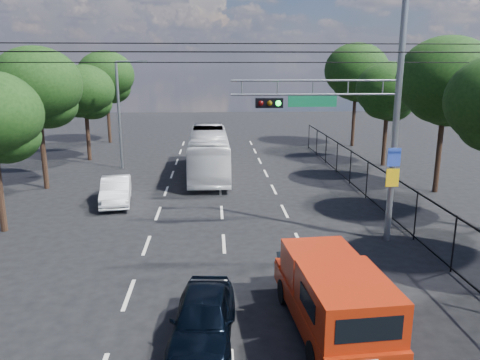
{
  "coord_description": "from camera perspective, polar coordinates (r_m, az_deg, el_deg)",
  "views": [
    {
      "loc": [
        -0.36,
        -9.16,
        6.82
      ],
      "look_at": [
        0.58,
        7.04,
        2.8
      ],
      "focal_mm": 35.0,
      "sensor_mm": 36.0,
      "label": 1
    }
  ],
  "objects": [
    {
      "name": "tree_right_d",
      "position": [
        33.39,
        17.61,
        9.91
      ],
      "size": [
        4.32,
        4.32,
        7.02
      ],
      "color": "black",
      "rests_on": "ground"
    },
    {
      "name": "red_pickup",
      "position": [
        12.61,
        11.18,
        -13.57
      ],
      "size": [
        2.31,
        5.45,
        1.98
      ],
      "color": "black",
      "rests_on": "ground"
    },
    {
      "name": "tree_left_c",
      "position": [
        27.86,
        -23.45,
        9.87
      ],
      "size": [
        4.8,
        4.8,
        7.8
      ],
      "color": "black",
      "rests_on": "ground"
    },
    {
      "name": "tree_right_c",
      "position": [
        27.1,
        23.81,
        10.47
      ],
      "size": [
        5.1,
        5.1,
        8.29
      ],
      "color": "black",
      "rests_on": "ground"
    },
    {
      "name": "utility_wires",
      "position": [
        18.0,
        -2.25,
        15.22
      ],
      "size": [
        22.0,
        5.04,
        0.74
      ],
      "color": "black",
      "rests_on": "ground"
    },
    {
      "name": "lane_markings",
      "position": [
        24.14,
        -2.33,
        -2.49
      ],
      "size": [
        6.12,
        38.0,
        0.01
      ],
      "color": "beige",
      "rests_on": "ground"
    },
    {
      "name": "streetlight_left",
      "position": [
        31.86,
        -14.26,
        8.32
      ],
      "size": [
        2.09,
        0.22,
        7.08
      ],
      "color": "slate",
      "rests_on": "ground"
    },
    {
      "name": "tree_left_d",
      "position": [
        35.41,
        -18.35,
        9.83
      ],
      "size": [
        4.2,
        4.2,
        6.83
      ],
      "color": "black",
      "rests_on": "ground"
    },
    {
      "name": "fence_right",
      "position": [
        23.49,
        16.6,
        -0.93
      ],
      "size": [
        0.06,
        34.03,
        2.0
      ],
      "color": "black",
      "rests_on": "ground"
    },
    {
      "name": "white_bus",
      "position": [
        29.58,
        -3.86,
        3.34
      ],
      "size": [
        2.47,
        10.11,
        2.81
      ],
      "primitive_type": "imported",
      "rotation": [
        0.0,
        0.0,
        0.01
      ],
      "color": "silver",
      "rests_on": "ground"
    },
    {
      "name": "signal_mast",
      "position": [
        18.13,
        15.01,
        8.46
      ],
      "size": [
        6.43,
        0.39,
        9.5
      ],
      "color": "slate",
      "rests_on": "ground"
    },
    {
      "name": "tree_right_e",
      "position": [
        40.98,
        14.0,
        12.29
      ],
      "size": [
        5.28,
        5.28,
        8.58
      ],
      "color": "black",
      "rests_on": "ground"
    },
    {
      "name": "white_van",
      "position": [
        24.32,
        -14.9,
        -1.24
      ],
      "size": [
        1.92,
        4.13,
        1.31
      ],
      "primitive_type": "imported",
      "rotation": [
        0.0,
        0.0,
        0.14
      ],
      "color": "white",
      "rests_on": "ground"
    },
    {
      "name": "tree_left_e",
      "position": [
        43.2,
        -15.99,
        11.69
      ],
      "size": [
        4.92,
        4.92,
        7.99
      ],
      "color": "black",
      "rests_on": "ground"
    },
    {
      "name": "navy_hatchback",
      "position": [
        12.22,
        -4.5,
        -16.47
      ],
      "size": [
        1.84,
        3.93,
        1.3
      ],
      "primitive_type": "imported",
      "rotation": [
        0.0,
        0.0,
        -0.08
      ],
      "color": "black",
      "rests_on": "ground"
    }
  ]
}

